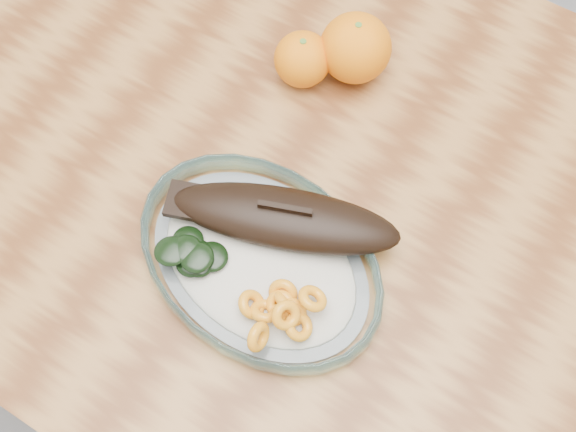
{
  "coord_description": "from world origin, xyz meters",
  "views": [
    {
      "loc": [
        0.22,
        -0.36,
        1.51
      ],
      "look_at": [
        0.04,
        -0.07,
        0.77
      ],
      "focal_mm": 45.0,
      "sensor_mm": 36.0,
      "label": 1
    }
  ],
  "objects": [
    {
      "name": "ground",
      "position": [
        0.0,
        0.0,
        0.0
      ],
      "size": [
        3.0,
        3.0,
        0.0
      ],
      "primitive_type": "plane",
      "color": "slate",
      "rests_on": "ground"
    },
    {
      "name": "dining_table",
      "position": [
        0.0,
        0.0,
        0.65
      ],
      "size": [
        1.2,
        0.8,
        0.75
      ],
      "color": "brown",
      "rests_on": "ground"
    },
    {
      "name": "plated_meal",
      "position": [
        0.04,
        -0.12,
        0.77
      ],
      "size": [
        0.61,
        0.61,
        0.08
      ],
      "rotation": [
        0.0,
        0.0,
        -0.16
      ],
      "color": "white",
      "rests_on": "dining_table"
    },
    {
      "name": "orange_left",
      "position": [
        -0.0,
        0.16,
        0.79
      ],
      "size": [
        0.09,
        0.09,
        0.09
      ],
      "primitive_type": "sphere",
      "color": "orange",
      "rests_on": "dining_table"
    },
    {
      "name": "orange_right",
      "position": [
        -0.05,
        0.12,
        0.79
      ],
      "size": [
        0.07,
        0.07,
        0.07
      ],
      "primitive_type": "sphere",
      "color": "orange",
      "rests_on": "dining_table"
    }
  ]
}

